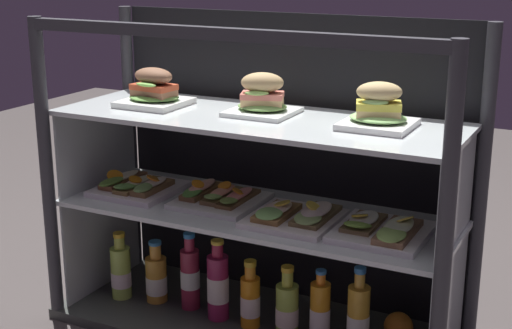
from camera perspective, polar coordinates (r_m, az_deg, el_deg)
name	(u,v)px	position (r m, az deg, el deg)	size (l,w,h in m)	color
case_base_deck	(256,325)	(2.28, 0.00, -12.10)	(1.20, 0.45, 0.03)	#363A36
case_frame	(272,160)	(2.18, 1.25, 0.33)	(1.20, 0.45, 0.91)	#333338
riser_lower_tier	(256,269)	(2.20, 0.00, -7.93)	(1.12, 0.37, 0.33)	silver
shelf_lower_glass	(256,213)	(2.13, 0.00, -3.69)	(1.14, 0.39, 0.01)	silver
riser_upper_tier	(256,167)	(2.09, 0.00, -0.18)	(1.12, 0.37, 0.26)	silver
shelf_upper_glass	(256,119)	(2.06, 0.00, 3.46)	(1.14, 0.39, 0.01)	silver
plated_roll_sandwich_center	(153,92)	(2.21, -7.83, 5.49)	(0.18, 0.18, 0.11)	white
plated_roll_sandwich_near_left_corner	(262,99)	(2.08, 0.42, 5.03)	(0.18, 0.18, 0.12)	white
plated_roll_sandwich_far_left	(378,111)	(1.95, 9.29, 4.01)	(0.18, 0.18, 0.12)	white
open_sandwich_tray_near_right_corner	(137,186)	(2.31, -9.03, -1.64)	(0.23, 0.24, 0.06)	white
open_sandwich_tray_near_left_corner	(219,197)	(2.19, -2.85, -2.46)	(0.23, 0.24, 0.06)	white
open_sandwich_tray_mid_right	(295,215)	(2.04, 3.00, -3.89)	(0.23, 0.24, 0.06)	white
open_sandwich_tray_mid_left	(382,230)	(1.96, 9.57, -4.91)	(0.23, 0.25, 0.07)	white
juice_bottle_front_right_end	(121,272)	(2.41, -10.23, -8.03)	(0.06, 0.06, 0.22)	#B1D856
juice_bottle_back_left	(156,278)	(2.38, -7.59, -8.58)	(0.07, 0.07, 0.20)	gold
juice_bottle_back_right	(190,276)	(2.31, -5.03, -8.48)	(0.06, 0.06, 0.24)	maroon
juice_bottle_front_second	(218,286)	(2.24, -2.91, -9.19)	(0.06, 0.06, 0.25)	#93214C
juice_bottle_front_left_end	(249,300)	(2.21, -0.55, -10.27)	(0.06, 0.06, 0.21)	orange
juice_bottle_back_center	(287,309)	(2.17, 2.38, -10.90)	(0.07, 0.07, 0.21)	#AFD04F
juice_bottle_tucked_behind	(320,313)	(2.13, 4.89, -11.20)	(0.06, 0.06, 0.22)	orange
juice_bottle_near_post	(358,320)	(2.08, 7.78, -11.62)	(0.06, 0.06, 0.25)	gold
orange_fruit_beside_bottles	(398,327)	(2.19, 10.77, -12.01)	(0.08, 0.08, 0.08)	orange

